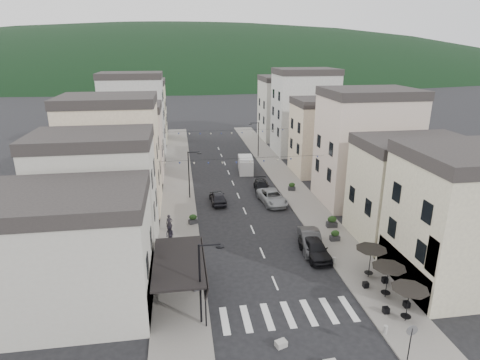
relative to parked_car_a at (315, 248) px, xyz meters
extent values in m
plane|color=black|center=(-4.52, -9.67, -0.82)|extent=(700.00, 700.00, 0.00)
cube|color=slate|center=(-12.02, 22.33, -0.76)|extent=(4.00, 76.00, 0.12)
cube|color=slate|center=(2.98, 22.33, -0.76)|extent=(4.00, 76.00, 0.12)
ellipsoid|color=black|center=(-4.52, 290.33, -0.82)|extent=(640.00, 360.00, 70.00)
cube|color=#B0ADA1|center=(-20.02, -4.67, 3.18)|extent=(12.00, 8.00, 8.00)
cube|color=#B4AA8F|center=(9.98, -5.67, 4.18)|extent=(10.00, 8.00, 10.00)
cube|color=black|center=(-12.02, -4.67, 2.38)|extent=(3.60, 7.50, 0.15)
cube|color=black|center=(-10.22, -4.67, 1.88)|extent=(0.34, 7.50, 0.99)
cylinder|color=black|center=(-10.32, -8.17, 0.78)|extent=(0.10, 0.10, 3.20)
cylinder|color=black|center=(-10.32, -1.17, 0.78)|extent=(0.10, 0.10, 3.20)
cube|color=#B0ADA1|center=(-19.02, 4.33, 4.18)|extent=(10.00, 7.00, 10.00)
cube|color=#262323|center=(-19.02, 4.33, 9.68)|extent=(10.20, 7.14, 1.00)
cube|color=#C3AD92|center=(-19.02, 14.33, 5.18)|extent=(10.00, 8.00, 12.00)
cube|color=#262323|center=(-19.02, 14.33, 11.68)|extent=(10.20, 8.16, 1.00)
cube|color=beige|center=(-19.02, 26.33, 3.93)|extent=(10.00, 8.00, 9.50)
cube|color=#262323|center=(-19.02, 26.33, 9.18)|extent=(10.20, 8.16, 1.00)
cube|color=#9F9F9B|center=(-19.02, 38.33, 5.68)|extent=(10.00, 7.00, 13.00)
cube|color=#262323|center=(-19.02, 38.33, 12.68)|extent=(10.20, 7.14, 1.00)
cube|color=#B4AA8F|center=(-19.02, 50.33, 4.68)|extent=(10.00, 9.00, 11.00)
cube|color=#262323|center=(-19.02, 50.33, 10.68)|extent=(10.20, 9.18, 1.00)
cube|color=#B4AA8F|center=(9.98, 2.33, 3.68)|extent=(10.00, 7.00, 9.00)
cube|color=#262323|center=(9.98, 2.33, 8.68)|extent=(10.20, 7.14, 1.00)
cube|color=beige|center=(9.98, 12.33, 5.43)|extent=(10.00, 8.00, 12.50)
cube|color=#262323|center=(9.98, 12.33, 12.18)|extent=(10.20, 8.16, 1.00)
cube|color=#C3AD92|center=(9.98, 24.33, 4.18)|extent=(10.00, 7.00, 10.00)
cube|color=#262323|center=(9.98, 24.33, 9.68)|extent=(10.20, 7.14, 1.00)
cube|color=#9F9F9B|center=(9.98, 36.33, 5.93)|extent=(10.00, 8.00, 13.50)
cube|color=#262323|center=(9.98, 36.33, 13.18)|extent=(10.20, 8.16, 1.00)
cube|color=#B0ADA1|center=(9.98, 48.33, 4.93)|extent=(10.00, 9.00, 11.50)
cube|color=#262323|center=(9.98, 48.33, 11.18)|extent=(10.20, 9.18, 1.00)
cylinder|color=black|center=(3.18, -9.67, 0.45)|extent=(0.06, 0.06, 2.30)
cone|color=black|center=(3.18, -9.67, 1.55)|extent=(2.50, 2.50, 0.55)
cylinder|color=black|center=(3.18, -9.67, -0.33)|extent=(0.70, 0.70, 0.04)
cylinder|color=black|center=(3.18, -6.87, 0.45)|extent=(0.06, 0.06, 2.30)
cone|color=black|center=(3.18, -6.87, 1.55)|extent=(2.50, 2.50, 0.55)
cylinder|color=black|center=(3.18, -6.87, -0.33)|extent=(0.70, 0.70, 0.04)
cylinder|color=black|center=(3.18, -4.07, 0.45)|extent=(0.06, 0.06, 2.30)
cone|color=black|center=(3.18, -4.07, 1.55)|extent=(2.50, 2.50, 0.55)
cylinder|color=black|center=(3.18, -4.07, -0.33)|extent=(0.70, 0.70, 0.04)
cylinder|color=black|center=(-10.62, -7.67, 2.18)|extent=(0.14, 0.14, 6.00)
cylinder|color=black|center=(-9.92, -7.67, 5.08)|extent=(1.40, 0.10, 0.10)
cylinder|color=black|center=(-9.27, -7.67, 4.93)|extent=(0.56, 0.56, 0.08)
cylinder|color=black|center=(-10.62, 16.33, 2.18)|extent=(0.14, 0.14, 6.00)
cylinder|color=black|center=(-9.92, 16.33, 5.08)|extent=(1.40, 0.10, 0.10)
cylinder|color=black|center=(-9.27, 16.33, 4.93)|extent=(0.56, 0.56, 0.08)
cylinder|color=black|center=(1.58, 34.33, 2.18)|extent=(0.14, 0.14, 6.00)
cylinder|color=black|center=(0.88, 34.33, 5.08)|extent=(1.40, 0.10, 0.10)
cylinder|color=black|center=(0.23, 34.33, 4.93)|extent=(0.56, 0.56, 0.08)
cylinder|color=black|center=(1.28, -13.17, 0.43)|extent=(0.07, 0.07, 2.50)
cylinder|color=slate|center=(1.28, -13.17, 1.53)|extent=(0.70, 0.04, 0.70)
cylinder|color=gray|center=(-10.22, -3.67, -0.40)|extent=(0.26, 0.26, 0.60)
cylinder|color=gray|center=(-10.22, -0.67, -0.40)|extent=(0.26, 0.26, 0.60)
cylinder|color=gray|center=(1.18, -1.67, -0.40)|extent=(0.26, 0.26, 0.60)
cylinder|color=gray|center=(1.18, -10.67, -0.40)|extent=(0.26, 0.26, 0.60)
cylinder|color=black|center=(-4.52, 12.33, 5.18)|extent=(19.00, 0.02, 0.02)
cone|color=beige|center=(-13.23, 12.33, 4.99)|extent=(0.28, 0.28, 0.24)
cone|color=navy|center=(-11.65, 12.33, 4.91)|extent=(0.28, 0.28, 0.24)
cone|color=beige|center=(-10.06, 12.33, 4.83)|extent=(0.28, 0.28, 0.24)
cone|color=navy|center=(-8.48, 12.33, 4.76)|extent=(0.28, 0.28, 0.24)
cone|color=beige|center=(-6.90, 12.33, 4.72)|extent=(0.28, 0.28, 0.24)
cone|color=navy|center=(-5.31, 12.33, 4.69)|extent=(0.28, 0.28, 0.24)
cone|color=beige|center=(-3.73, 12.33, 4.69)|extent=(0.28, 0.28, 0.24)
cone|color=navy|center=(-2.15, 12.33, 4.72)|extent=(0.28, 0.28, 0.24)
cone|color=beige|center=(-0.56, 12.33, 4.76)|extent=(0.28, 0.28, 0.24)
cone|color=navy|center=(1.02, 12.33, 4.83)|extent=(0.28, 0.28, 0.24)
cone|color=beige|center=(2.60, 12.33, 4.91)|extent=(0.28, 0.28, 0.24)
cone|color=navy|center=(4.19, 12.33, 4.99)|extent=(0.28, 0.28, 0.24)
cylinder|color=black|center=(-4.52, 28.33, 5.18)|extent=(19.00, 0.02, 0.02)
cone|color=beige|center=(-13.23, 28.33, 4.99)|extent=(0.28, 0.28, 0.24)
cone|color=navy|center=(-11.65, 28.33, 4.91)|extent=(0.28, 0.28, 0.24)
cone|color=beige|center=(-10.06, 28.33, 4.83)|extent=(0.28, 0.28, 0.24)
cone|color=navy|center=(-8.48, 28.33, 4.76)|extent=(0.28, 0.28, 0.24)
cone|color=beige|center=(-6.90, 28.33, 4.72)|extent=(0.28, 0.28, 0.24)
cone|color=navy|center=(-5.31, 28.33, 4.69)|extent=(0.28, 0.28, 0.24)
cone|color=beige|center=(-3.73, 28.33, 4.69)|extent=(0.28, 0.28, 0.24)
cone|color=navy|center=(-2.15, 28.33, 4.72)|extent=(0.28, 0.28, 0.24)
cone|color=beige|center=(-0.56, 28.33, 4.76)|extent=(0.28, 0.28, 0.24)
cone|color=navy|center=(1.02, 28.33, 4.83)|extent=(0.28, 0.28, 0.24)
cone|color=beige|center=(2.60, 28.33, 4.91)|extent=(0.28, 0.28, 0.24)
cone|color=navy|center=(4.19, 28.33, 4.99)|extent=(0.28, 0.28, 0.24)
imported|color=black|center=(0.00, 0.00, 0.00)|extent=(2.05, 4.86, 1.64)
imported|color=#323234|center=(0.08, 1.46, 0.00)|extent=(2.37, 5.19, 1.65)
imported|color=#93969B|center=(-0.86, 13.19, -0.05)|extent=(3.19, 5.82, 1.54)
imported|color=black|center=(-1.26, 17.50, -0.14)|extent=(2.33, 4.82, 1.35)
imported|color=black|center=(-7.32, 14.20, -0.08)|extent=(1.93, 4.42, 1.48)
cube|color=silver|center=(-1.91, 26.45, 0.23)|extent=(2.49, 5.23, 2.11)
cube|color=silver|center=(-1.98, 25.82, 1.34)|extent=(2.27, 3.55, 0.53)
cylinder|color=black|center=(-2.94, 24.65, -0.45)|extent=(0.33, 0.76, 0.74)
cylinder|color=black|center=(-1.26, 24.48, -0.45)|extent=(0.33, 0.76, 0.74)
cylinder|color=black|center=(-2.57, 28.42, -0.45)|extent=(0.33, 0.76, 0.74)
cylinder|color=black|center=(-0.89, 28.26, -0.45)|extent=(0.33, 0.76, 0.74)
imported|color=black|center=(-12.95, 6.88, 0.21)|extent=(0.69, 0.48, 1.81)
imported|color=black|center=(-12.86, 4.29, 0.18)|extent=(1.08, 1.04, 1.76)
cube|color=#9B9894|center=(-5.80, -10.67, -0.62)|extent=(0.82, 0.70, 0.40)
cube|color=#323235|center=(-10.52, -3.71, -0.44)|extent=(1.12, 0.76, 0.52)
ellipsoid|color=black|center=(-10.52, -3.71, 0.12)|extent=(0.91, 0.58, 0.66)
cube|color=#323235|center=(-10.52, 8.47, -0.47)|extent=(1.05, 0.80, 0.47)
ellipsoid|color=black|center=(-10.52, 8.47, 0.05)|extent=(0.82, 0.52, 0.60)
cube|color=#2D2C2F|center=(2.87, 2.50, -0.46)|extent=(0.95, 0.52, 0.47)
ellipsoid|color=black|center=(2.87, 2.50, 0.06)|extent=(0.83, 0.53, 0.61)
cube|color=#29282B|center=(3.69, 5.47, -0.43)|extent=(1.12, 0.66, 0.55)
ellipsoid|color=black|center=(3.69, 5.47, 0.17)|extent=(0.96, 0.61, 0.70)
cube|color=#2D2E30|center=(2.63, 16.95, -0.46)|extent=(1.01, 0.65, 0.47)
ellipsoid|color=black|center=(2.63, 16.95, 0.05)|extent=(0.83, 0.53, 0.60)
camera|label=1|loc=(-11.46, -30.67, 17.11)|focal=30.00mm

